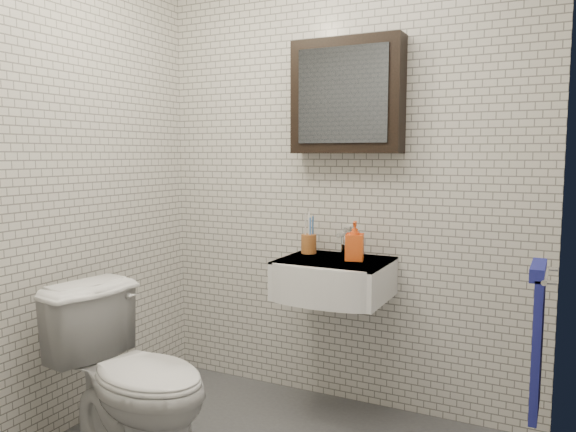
{
  "coord_description": "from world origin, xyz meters",
  "views": [
    {
      "loc": [
        1.12,
        -1.91,
        1.4
      ],
      "look_at": [
        -0.06,
        0.45,
        1.1
      ],
      "focal_mm": 35.0,
      "sensor_mm": 36.0,
      "label": 1
    }
  ],
  "objects": [
    {
      "name": "faucet",
      "position": [
        0.05,
        0.93,
        0.92
      ],
      "size": [
        0.06,
        0.2,
        0.15
      ],
      "color": "silver",
      "rests_on": "washbasin"
    },
    {
      "name": "soap_bottle",
      "position": [
        0.15,
        0.8,
        0.95
      ],
      "size": [
        0.11,
        0.11,
        0.2
      ],
      "primitive_type": "imported",
      "rotation": [
        0.0,
        0.0,
        0.26
      ],
      "color": "orange",
      "rests_on": "washbasin"
    },
    {
      "name": "room_shell",
      "position": [
        0.0,
        0.0,
        1.47
      ],
      "size": [
        2.22,
        2.02,
        2.51
      ],
      "color": "silver",
      "rests_on": "ground"
    },
    {
      "name": "toilet",
      "position": [
        -0.57,
        -0.07,
        0.4
      ],
      "size": [
        0.84,
        0.56,
        0.8
      ],
      "primitive_type": "imported",
      "rotation": [
        0.0,
        0.0,
        1.42
      ],
      "color": "white",
      "rests_on": "ground"
    },
    {
      "name": "toothbrush_cup",
      "position": [
        -0.15,
        0.88,
        0.91
      ],
      "size": [
        0.1,
        0.1,
        0.23
      ],
      "rotation": [
        0.0,
        0.0,
        -0.25
      ],
      "color": "#A25B28",
      "rests_on": "washbasin"
    },
    {
      "name": "mirror_cabinet",
      "position": [
        0.05,
        0.93,
        1.7
      ],
      "size": [
        0.6,
        0.15,
        0.6
      ],
      "color": "black",
      "rests_on": "room_shell"
    },
    {
      "name": "towel_rail",
      "position": [
        1.04,
        0.35,
        0.72
      ],
      "size": [
        0.09,
        0.3,
        0.58
      ],
      "color": "silver",
      "rests_on": "room_shell"
    },
    {
      "name": "washbasin",
      "position": [
        0.05,
        0.73,
        0.76
      ],
      "size": [
        0.55,
        0.5,
        0.2
      ],
      "color": "white",
      "rests_on": "room_shell"
    }
  ]
}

